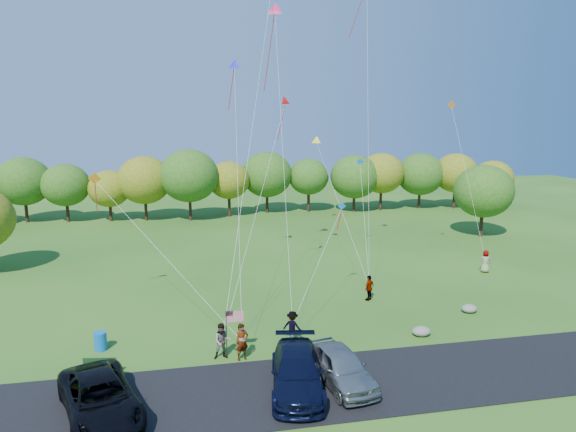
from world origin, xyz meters
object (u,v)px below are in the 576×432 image
minivan_dark (100,398)px  flyer_d (369,288)px  minivan_silver (341,366)px  flyer_b (222,341)px  flyer_c (292,326)px  flyer_e (485,261)px  minivan_navy (297,372)px  park_bench (100,365)px  trash_barrel (100,341)px  flyer_a (242,342)px

minivan_dark → flyer_d: size_ratio=3.36×
minivan_silver → flyer_b: 6.38m
minivan_dark → minivan_silver: size_ratio=1.20×
minivan_dark → flyer_c: flyer_c is taller
flyer_b → flyer_e: flyer_b is taller
flyer_c → minivan_navy: bearing=113.4°
park_bench → flyer_e: bearing=31.7°
trash_barrel → minivan_dark: bearing=-81.4°
flyer_a → trash_barrel: 7.77m
minivan_silver → minivan_dark: bearing=174.1°
flyer_e → park_bench: flyer_e is taller
minivan_silver → flyer_c: 5.13m
minivan_silver → flyer_c: flyer_c is taller
flyer_a → park_bench: (-6.92, -0.19, -0.50)m
minivan_dark → park_bench: size_ratio=3.70×
flyer_a → minivan_dark: bearing=-168.7°
minivan_silver → park_bench: (-11.15, 3.15, -0.42)m
minivan_silver → park_bench: bearing=154.9°
flyer_a → park_bench: flyer_a is taller
minivan_silver → flyer_c: bearing=94.9°
minivan_navy → flyer_e: 23.63m
minivan_navy → park_bench: minivan_navy is taller
flyer_a → park_bench: bearing=160.7°
flyer_a → park_bench: 6.94m
flyer_c → flyer_e: (17.73, 9.52, 0.04)m
flyer_c → trash_barrel: (-10.29, 0.94, -0.37)m
minivan_silver → flyer_a: 5.40m
minivan_dark → trash_barrel: (-1.00, 6.57, -0.38)m
minivan_dark → flyer_b: flyer_b is taller
flyer_e → trash_barrel: bearing=35.1°
flyer_c → park_bench: (-9.89, -1.82, -0.40)m
flyer_e → park_bench: bearing=40.4°
flyer_b → flyer_d: (10.37, 6.61, -0.07)m
minivan_dark → trash_barrel: size_ratio=5.92×
minivan_silver → trash_barrel: size_ratio=4.91×
trash_barrel → park_bench: bearing=-81.7°
flyer_b → flyer_c: (3.95, 1.29, -0.07)m
flyer_c → flyer_e: bearing=-119.1°
flyer_d → trash_barrel: 17.28m
minivan_silver → flyer_d: bearing=54.0°
flyer_e → trash_barrel: flyer_e is taller
trash_barrel → flyer_a: bearing=-19.4°
minivan_navy → minivan_silver: same height
park_bench → trash_barrel: trash_barrel is taller
minivan_dark → flyer_c: (9.30, 5.62, -0.01)m
flyer_c → trash_barrel: bearing=27.4°
flyer_e → trash_barrel: (-28.02, -8.58, -0.41)m
flyer_e → trash_barrel: size_ratio=1.82×
minivan_silver → trash_barrel: bearing=143.5°
flyer_d → minivan_silver: bearing=24.8°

